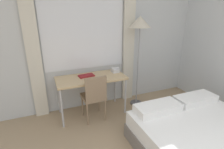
% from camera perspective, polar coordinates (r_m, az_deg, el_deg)
% --- Properties ---
extents(wall_back_with_window, '(5.20, 0.13, 2.70)m').
position_cam_1_polar(wall_back_with_window, '(3.60, -3.83, 10.55)').
color(wall_back_with_window, silver).
rests_on(wall_back_with_window, ground_plane).
extents(desk, '(1.29, 0.60, 0.77)m').
position_cam_1_polar(desk, '(3.34, -6.82, -1.85)').
color(desk, tan).
rests_on(desk, ground_plane).
extents(desk_chair, '(0.42, 0.42, 0.90)m').
position_cam_1_polar(desk_chair, '(3.18, -5.82, -6.66)').
color(desk_chair, '#8C7259').
rests_on(desk_chair, ground_plane).
extents(bed, '(1.72, 1.98, 0.59)m').
position_cam_1_polar(bed, '(2.83, 30.73, -20.18)').
color(bed, slate).
rests_on(bed, ground_plane).
extents(standing_lamp, '(0.42, 0.42, 1.86)m').
position_cam_1_polar(standing_lamp, '(3.51, 9.08, 15.08)').
color(standing_lamp, '#4C4C51').
rests_on(standing_lamp, ground_plane).
extents(telephone, '(0.15, 0.16, 0.10)m').
position_cam_1_polar(telephone, '(3.55, 1.00, 1.43)').
color(telephone, silver).
rests_on(telephone, desk).
extents(book, '(0.30, 0.20, 0.02)m').
position_cam_1_polar(book, '(3.37, -8.37, -0.36)').
color(book, maroon).
rests_on(book, desk).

